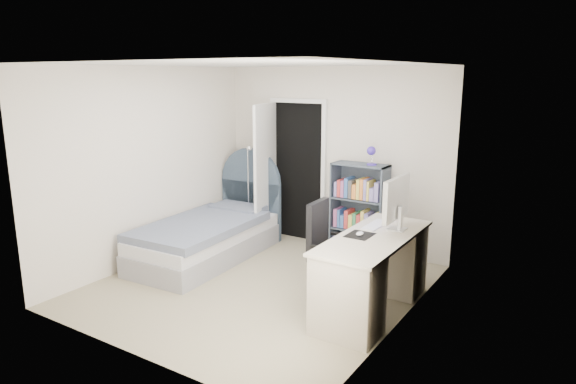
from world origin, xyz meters
The scene contains 8 objects.
room_shell centered at (0.00, 0.00, 1.25)m, with size 3.50×3.70×2.60m.
door centered at (-0.75, 1.52, 1.03)m, with size 0.92×0.81×2.06m.
bed centered at (-1.12, 0.47, 0.31)m, with size 1.14×2.24×1.35m.
nightstand centered at (-1.21, 1.61, 0.37)m, with size 0.38×0.38×0.57m.
floor_lamp centered at (-1.12, 1.33, 0.57)m, with size 0.20×0.20×1.41m.
bookcase centered at (0.60, 1.42, 0.59)m, with size 0.72×0.31×1.52m.
desk centered at (1.37, 0.12, 0.44)m, with size 0.67×1.67×1.37m.
office_chair centered at (0.81, 0.19, 0.59)m, with size 0.55×0.57×1.07m.
Camera 1 is at (3.28, -4.50, 2.40)m, focal length 32.00 mm.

